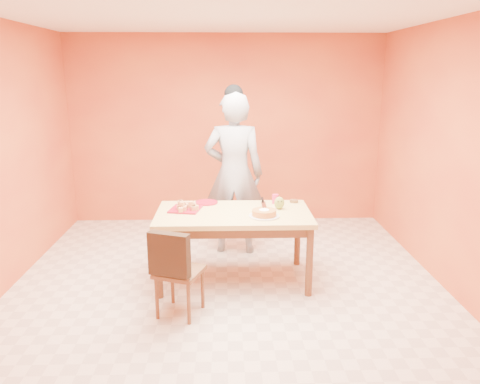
{
  "coord_description": "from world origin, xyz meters",
  "views": [
    {
      "loc": [
        -0.0,
        -4.29,
        2.17
      ],
      "look_at": [
        0.14,
        0.3,
        0.99
      ],
      "focal_mm": 35.0,
      "sensor_mm": 36.0,
      "label": 1
    }
  ],
  "objects_px": {
    "pastry_platter": "(185,209)",
    "magenta_glass": "(275,199)",
    "red_dinner_plate": "(207,202)",
    "sponge_cake": "(264,213)",
    "checker_tin": "(294,201)",
    "person": "(234,174)",
    "dining_chair": "(179,270)",
    "egg_ornament": "(279,203)",
    "dining_table": "(234,221)"
  },
  "relations": [
    {
      "from": "pastry_platter",
      "to": "magenta_glass",
      "type": "relative_size",
      "value": 2.97
    },
    {
      "from": "red_dinner_plate",
      "to": "sponge_cake",
      "type": "bearing_deg",
      "value": -40.88
    },
    {
      "from": "checker_tin",
      "to": "person",
      "type": "bearing_deg",
      "value": 142.52
    },
    {
      "from": "dining_chair",
      "to": "person",
      "type": "height_order",
      "value": "person"
    },
    {
      "from": "dining_chair",
      "to": "pastry_platter",
      "type": "height_order",
      "value": "dining_chair"
    },
    {
      "from": "pastry_platter",
      "to": "sponge_cake",
      "type": "height_order",
      "value": "sponge_cake"
    },
    {
      "from": "person",
      "to": "pastry_platter",
      "type": "xyz_separation_m",
      "value": [
        -0.53,
        -0.77,
        -0.21
      ]
    },
    {
      "from": "pastry_platter",
      "to": "checker_tin",
      "type": "bearing_deg",
      "value": 12.56
    },
    {
      "from": "red_dinner_plate",
      "to": "magenta_glass",
      "type": "bearing_deg",
      "value": -2.65
    },
    {
      "from": "pastry_platter",
      "to": "dining_chair",
      "type": "bearing_deg",
      "value": -89.85
    },
    {
      "from": "dining_chair",
      "to": "person",
      "type": "xyz_separation_m",
      "value": [
        0.52,
        1.58,
        0.54
      ]
    },
    {
      "from": "pastry_platter",
      "to": "red_dinner_plate",
      "type": "distance_m",
      "value": 0.34
    },
    {
      "from": "person",
      "to": "egg_ornament",
      "type": "bearing_deg",
      "value": 125.9
    },
    {
      "from": "red_dinner_plate",
      "to": "egg_ornament",
      "type": "height_order",
      "value": "egg_ornament"
    },
    {
      "from": "dining_chair",
      "to": "checker_tin",
      "type": "height_order",
      "value": "dining_chair"
    },
    {
      "from": "red_dinner_plate",
      "to": "pastry_platter",
      "type": "bearing_deg",
      "value": -128.76
    },
    {
      "from": "dining_chair",
      "to": "sponge_cake",
      "type": "distance_m",
      "value": 1.05
    },
    {
      "from": "pastry_platter",
      "to": "red_dinner_plate",
      "type": "bearing_deg",
      "value": 51.24
    },
    {
      "from": "magenta_glass",
      "to": "sponge_cake",
      "type": "bearing_deg",
      "value": -108.54
    },
    {
      "from": "sponge_cake",
      "to": "dining_table",
      "type": "bearing_deg",
      "value": 151.06
    },
    {
      "from": "dining_table",
      "to": "red_dinner_plate",
      "type": "bearing_deg",
      "value": 130.04
    },
    {
      "from": "sponge_cake",
      "to": "magenta_glass",
      "type": "distance_m",
      "value": 0.51
    },
    {
      "from": "person",
      "to": "egg_ornament",
      "type": "height_order",
      "value": "person"
    },
    {
      "from": "magenta_glass",
      "to": "checker_tin",
      "type": "distance_m",
      "value": 0.22
    },
    {
      "from": "red_dinner_plate",
      "to": "sponge_cake",
      "type": "distance_m",
      "value": 0.79
    },
    {
      "from": "magenta_glass",
      "to": "dining_table",
      "type": "bearing_deg",
      "value": -146.06
    },
    {
      "from": "dining_chair",
      "to": "checker_tin",
      "type": "xyz_separation_m",
      "value": [
        1.18,
        1.08,
        0.34
      ]
    },
    {
      "from": "dining_table",
      "to": "red_dinner_plate",
      "type": "xyz_separation_m",
      "value": [
        -0.29,
        0.35,
        0.1
      ]
    },
    {
      "from": "person",
      "to": "sponge_cake",
      "type": "xyz_separation_m",
      "value": [
        0.28,
        -1.02,
        -0.18
      ]
    },
    {
      "from": "dining_chair",
      "to": "red_dinner_plate",
      "type": "bearing_deg",
      "value": 99.05
    },
    {
      "from": "dining_chair",
      "to": "person",
      "type": "bearing_deg",
      "value": 91.74
    },
    {
      "from": "pastry_platter",
      "to": "egg_ornament",
      "type": "bearing_deg",
      "value": 0.51
    },
    {
      "from": "sponge_cake",
      "to": "checker_tin",
      "type": "relative_size",
      "value": 2.58
    },
    {
      "from": "dining_table",
      "to": "person",
      "type": "bearing_deg",
      "value": 88.62
    },
    {
      "from": "dining_table",
      "to": "dining_chair",
      "type": "distance_m",
      "value": 0.91
    },
    {
      "from": "dining_chair",
      "to": "magenta_glass",
      "type": "bearing_deg",
      "value": 67.08
    },
    {
      "from": "sponge_cake",
      "to": "magenta_glass",
      "type": "xyz_separation_m",
      "value": [
        0.16,
        0.48,
        0.01
      ]
    },
    {
      "from": "dining_table",
      "to": "dining_chair",
      "type": "relative_size",
      "value": 1.89
    },
    {
      "from": "magenta_glass",
      "to": "person",
      "type": "bearing_deg",
      "value": 129.57
    },
    {
      "from": "person",
      "to": "sponge_cake",
      "type": "relative_size",
      "value": 7.99
    },
    {
      "from": "dining_table",
      "to": "magenta_glass",
      "type": "relative_size",
      "value": 15.64
    },
    {
      "from": "sponge_cake",
      "to": "egg_ornament",
      "type": "bearing_deg",
      "value": 55.43
    },
    {
      "from": "red_dinner_plate",
      "to": "magenta_glass",
      "type": "height_order",
      "value": "magenta_glass"
    },
    {
      "from": "person",
      "to": "sponge_cake",
      "type": "distance_m",
      "value": 1.08
    },
    {
      "from": "red_dinner_plate",
      "to": "egg_ornament",
      "type": "distance_m",
      "value": 0.82
    },
    {
      "from": "dining_table",
      "to": "person",
      "type": "relative_size",
      "value": 0.82
    },
    {
      "from": "magenta_glass",
      "to": "checker_tin",
      "type": "bearing_deg",
      "value": 9.43
    },
    {
      "from": "pastry_platter",
      "to": "checker_tin",
      "type": "relative_size",
      "value": 3.2
    },
    {
      "from": "dining_chair",
      "to": "checker_tin",
      "type": "relative_size",
      "value": 8.94
    },
    {
      "from": "person",
      "to": "pastry_platter",
      "type": "bearing_deg",
      "value": 60.01
    }
  ]
}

